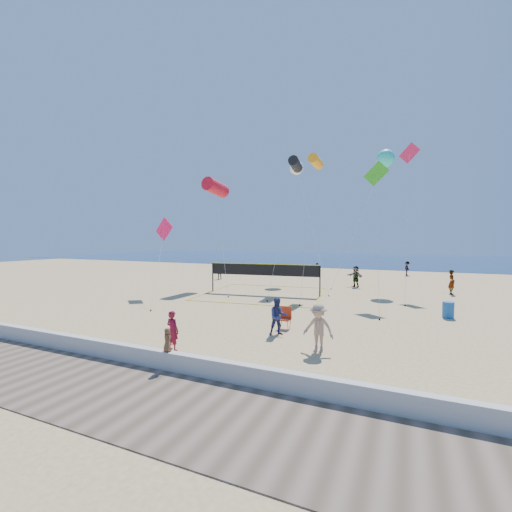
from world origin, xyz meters
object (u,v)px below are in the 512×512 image
at_px(woman, 173,331).
at_px(camp_chair, 285,316).
at_px(volleyball_net, 264,273).
at_px(trash_barrel, 448,310).

height_order(woman, camp_chair, woman).
height_order(camp_chair, volleyball_net, volleyball_net).
distance_m(woman, trash_barrel, 14.63).
bearing_deg(volleyball_net, camp_chair, -68.17).
xyz_separation_m(camp_chair, volleyball_net, (-4.86, 8.93, 1.02)).
height_order(camp_chair, trash_barrel, camp_chair).
distance_m(woman, camp_chair, 5.60).
bearing_deg(woman, trash_barrel, -126.76).
relative_size(woman, camp_chair, 1.34).
bearing_deg(trash_barrel, camp_chair, -142.40).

